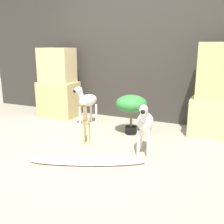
# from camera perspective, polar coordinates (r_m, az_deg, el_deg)

# --- Properties ---
(ground_plane) EXTENTS (14.00, 14.00, 0.00)m
(ground_plane) POSITION_cam_1_polar(r_m,az_deg,el_deg) (3.36, -4.49, -8.48)
(ground_plane) COLOR #9E937F
(wall_back) EXTENTS (6.40, 0.08, 2.20)m
(wall_back) POSITION_cam_1_polar(r_m,az_deg,el_deg) (4.63, 5.40, 11.85)
(wall_back) COLOR #38332D
(wall_back) RESTS_ON ground_plane
(rock_pillar_left) EXTENTS (0.70, 0.45, 1.25)m
(rock_pillar_left) POSITION_cam_1_polar(r_m,az_deg,el_deg) (4.93, -11.69, 5.71)
(rock_pillar_left) COLOR #D1B775
(rock_pillar_left) RESTS_ON ground_plane
(rock_pillar_right) EXTENTS (0.70, 0.45, 1.34)m
(rock_pillar_right) POSITION_cam_1_polar(r_m,az_deg,el_deg) (4.01, 21.90, 3.30)
(rock_pillar_right) COLOR #DBC184
(rock_pillar_right) RESTS_ON ground_plane
(zebra_right) EXTENTS (0.27, 0.51, 0.66)m
(zebra_right) POSITION_cam_1_polar(r_m,az_deg,el_deg) (3.15, 7.16, -2.10)
(zebra_right) COLOR white
(zebra_right) RESTS_ON ground_plane
(zebra_left) EXTENTS (0.29, 0.51, 0.66)m
(zebra_left) POSITION_cam_1_polar(r_m,az_deg,el_deg) (4.34, -5.56, 2.56)
(zebra_left) COLOR white
(zebra_left) RESTS_ON ground_plane
(giraffe_figurine) EXTENTS (0.24, 0.37, 0.63)m
(giraffe_figurine) POSITION_cam_1_polar(r_m,az_deg,el_deg) (3.49, -5.76, -1.67)
(giraffe_figurine) COLOR #E0C184
(giraffe_figurine) RESTS_ON ground_plane
(potted_palm_front) EXTENTS (0.46, 0.46, 0.59)m
(potted_palm_front) POSITION_cam_1_polar(r_m,az_deg,el_deg) (3.87, 4.23, 1.48)
(potted_palm_front) COLOR black
(potted_palm_front) RESTS_ON ground_plane
(surfboard) EXTENTS (1.31, 0.73, 0.08)m
(surfboard) POSITION_cam_1_polar(r_m,az_deg,el_deg) (3.05, -5.53, -10.57)
(surfboard) COLOR silver
(surfboard) RESTS_ON ground_plane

